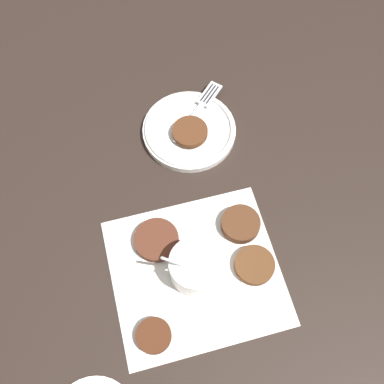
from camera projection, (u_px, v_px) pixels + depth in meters
ground_plane at (182, 275)px, 0.83m from camera, size 4.00×4.00×0.00m
napkin at (195, 270)px, 0.84m from camera, size 0.32×0.30×0.00m
sauce_bowl at (196, 270)px, 0.81m from camera, size 0.11×0.10×0.11m
fritter_0 at (154, 336)px, 0.78m from camera, size 0.06×0.06×0.02m
fritter_1 at (157, 240)px, 0.85m from camera, size 0.09×0.09×0.02m
fritter_2 at (254, 265)px, 0.83m from camera, size 0.08×0.08×0.02m
fritter_3 at (241, 224)px, 0.86m from camera, size 0.08×0.08×0.02m
serving_plate at (189, 130)px, 0.96m from camera, size 0.20×0.20×0.02m
fritter_on_plate at (190, 132)px, 0.94m from camera, size 0.08×0.08×0.01m
fork at (201, 105)px, 0.98m from camera, size 0.14×0.14×0.00m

